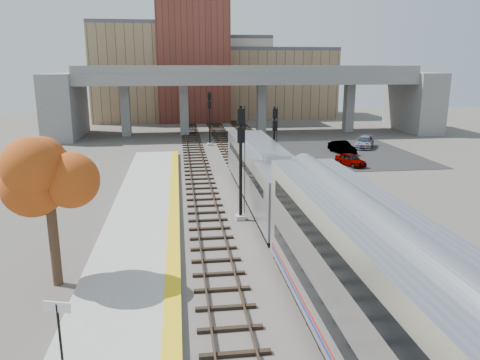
{
  "coord_description": "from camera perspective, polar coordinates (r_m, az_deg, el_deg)",
  "views": [
    {
      "loc": [
        -4.9,
        -21.28,
        9.73
      ],
      "look_at": [
        -1.07,
        7.51,
        2.5
      ],
      "focal_mm": 35.0,
      "sensor_mm": 36.0,
      "label": 1
    }
  ],
  "objects": [
    {
      "name": "ground",
      "position": [
        23.9,
        5.0,
        -10.1
      ],
      "size": [
        160.0,
        160.0,
        0.0
      ],
      "primitive_type": "plane",
      "color": "#47423D",
      "rests_on": "ground"
    },
    {
      "name": "platform",
      "position": [
        23.44,
        -12.87,
        -10.45
      ],
      "size": [
        4.5,
        60.0,
        0.35
      ],
      "primitive_type": "cube",
      "color": "#9E9E99",
      "rests_on": "ground"
    },
    {
      "name": "yellow_strip",
      "position": [
        23.26,
        -8.17,
        -9.95
      ],
      "size": [
        0.7,
        60.0,
        0.01
      ],
      "primitive_type": "cube",
      "color": "yellow",
      "rests_on": "platform"
    },
    {
      "name": "tracks",
      "position": [
        35.61,
        2.14,
        -1.76
      ],
      "size": [
        10.7,
        95.0,
        0.25
      ],
      "color": "black",
      "rests_on": "ground"
    },
    {
      "name": "overpass",
      "position": [
        67.12,
        0.87,
        10.63
      ],
      "size": [
        54.0,
        12.0,
        9.5
      ],
      "color": "slate",
      "rests_on": "ground"
    },
    {
      "name": "buildings_far",
      "position": [
        88.08,
        -3.65,
        12.75
      ],
      "size": [
        43.0,
        21.0,
        20.6
      ],
      "color": "#967C57",
      "rests_on": "ground"
    },
    {
      "name": "parking_lot",
      "position": [
        53.66,
        13.2,
        3.18
      ],
      "size": [
        14.0,
        18.0,
        0.04
      ],
      "primitive_type": "cube",
      "color": "black",
      "rests_on": "ground"
    },
    {
      "name": "locomotive",
      "position": [
        33.06,
        2.9,
        0.93
      ],
      "size": [
        3.02,
        19.05,
        4.1
      ],
      "color": "#A8AAB2",
      "rests_on": "ground"
    },
    {
      "name": "signal_mast_near",
      "position": [
        29.1,
        0.09,
        1.91
      ],
      "size": [
        0.6,
        0.64,
        7.27
      ],
      "color": "#9E9E99",
      "rests_on": "ground"
    },
    {
      "name": "signal_mast_mid",
      "position": [
        39.2,
        4.18,
        4.05
      ],
      "size": [
        0.6,
        0.64,
        6.32
      ],
      "color": "#9E9E99",
      "rests_on": "ground"
    },
    {
      "name": "signal_mast_far",
      "position": [
        57.03,
        -3.73,
        7.3
      ],
      "size": [
        0.6,
        0.64,
        6.52
      ],
      "color": "#9E9E99",
      "rests_on": "ground"
    },
    {
      "name": "station_sign",
      "position": [
        16.18,
        -21.27,
        -15.69
      ],
      "size": [
        0.88,
        0.31,
        2.27
      ],
      "rotation": [
        0.0,
        0.0,
        -0.3
      ],
      "color": "black",
      "rests_on": "platform"
    },
    {
      "name": "tree",
      "position": [
        21.63,
        -22.46,
        0.82
      ],
      "size": [
        3.6,
        3.6,
        7.01
      ],
      "color": "#382619",
      "rests_on": "ground"
    },
    {
      "name": "car_a",
      "position": [
        46.95,
        13.34,
        2.44
      ],
      "size": [
        2.51,
        3.8,
        1.2
      ],
      "primitive_type": "imported",
      "rotation": [
        0.0,
        0.0,
        0.34
      ],
      "color": "#99999E",
      "rests_on": "parking_lot"
    },
    {
      "name": "car_b",
      "position": [
        53.3,
        12.34,
        3.91
      ],
      "size": [
        2.18,
        4.24,
        1.33
      ],
      "primitive_type": "imported",
      "rotation": [
        0.0,
        0.0,
        0.2
      ],
      "color": "#99999E",
      "rests_on": "parking_lot"
    },
    {
      "name": "car_c",
      "position": [
        57.51,
        14.94,
        4.48
      ],
      "size": [
        3.82,
        4.92,
        1.33
      ],
      "primitive_type": "imported",
      "rotation": [
        0.0,
        0.0,
        -0.5
      ],
      "color": "#99999E",
      "rests_on": "parking_lot"
    }
  ]
}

